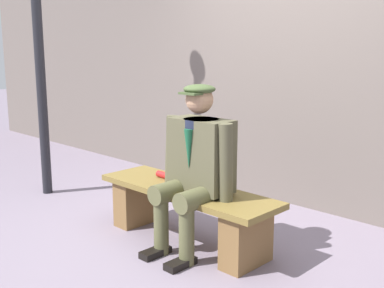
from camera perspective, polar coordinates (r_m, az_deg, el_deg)
name	(u,v)px	position (r m, az deg, el deg)	size (l,w,h in m)	color
ground_plane	(186,241)	(3.81, -0.69, -11.59)	(30.00, 30.00, 0.00)	slate
bench	(186,208)	(3.71, -0.70, -7.63)	(1.56, 0.47, 0.44)	brown
seated_man	(195,163)	(3.45, 0.41, -2.25)	(0.65, 0.60, 1.24)	brown
rolled_magazine	(168,176)	(3.88, -2.90, -3.89)	(0.05, 0.05, 0.24)	#B21E1E
stadium_wall	(296,81)	(4.69, 12.31, 7.37)	(12.00, 0.24, 2.36)	#665B55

